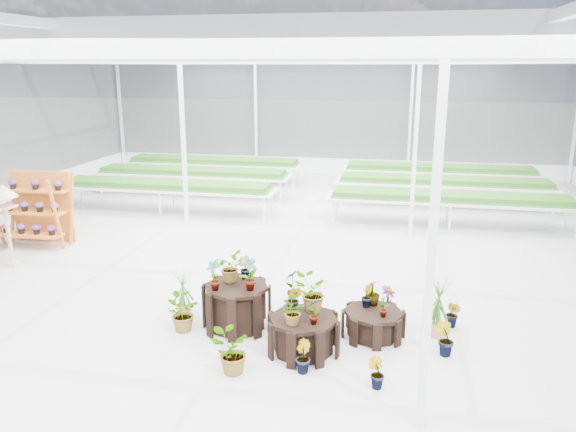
% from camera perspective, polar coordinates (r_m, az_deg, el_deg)
% --- Properties ---
extents(ground_plane, '(24.00, 24.00, 0.00)m').
position_cam_1_polar(ground_plane, '(11.15, -3.10, -6.85)').
color(ground_plane, gray).
rests_on(ground_plane, ground).
extents(greenhouse_shell, '(18.00, 24.00, 4.50)m').
position_cam_1_polar(greenhouse_shell, '(10.52, -3.27, 4.59)').
color(greenhouse_shell, white).
rests_on(greenhouse_shell, ground).
extents(steel_frame, '(18.00, 24.00, 4.50)m').
position_cam_1_polar(steel_frame, '(10.52, -3.27, 4.59)').
color(steel_frame, silver).
rests_on(steel_frame, ground).
extents(nursery_benches, '(16.00, 7.00, 0.84)m').
position_cam_1_polar(nursery_benches, '(17.81, 2.54, 2.92)').
color(nursery_benches, silver).
rests_on(nursery_benches, ground).
extents(plinth_tall, '(1.21, 1.21, 0.73)m').
position_cam_1_polar(plinth_tall, '(9.28, -5.23, -9.13)').
color(plinth_tall, black).
rests_on(plinth_tall, ground).
extents(plinth_mid, '(1.21, 1.21, 0.56)m').
position_cam_1_polar(plinth_mid, '(8.54, 1.56, -11.95)').
color(plinth_mid, black).
rests_on(plinth_mid, ground).
extents(plinth_low, '(1.11, 1.11, 0.43)m').
position_cam_1_polar(plinth_low, '(9.11, 8.64, -10.77)').
color(plinth_low, black).
rests_on(plinth_low, ground).
extents(shelf_rack, '(1.66, 0.92, 1.73)m').
position_cam_1_polar(shelf_rack, '(14.50, -24.42, 0.55)').
color(shelf_rack, '#AD591B').
rests_on(shelf_rack, ground).
extents(bird_table, '(0.54, 0.54, 1.77)m').
position_cam_1_polar(bird_table, '(13.27, -26.62, -0.85)').
color(bird_table, tan).
rests_on(bird_table, ground).
extents(nursery_plants, '(4.84, 3.18, 1.31)m').
position_cam_1_polar(nursery_plants, '(8.91, -0.26, -8.99)').
color(nursery_plants, '#255917').
rests_on(nursery_plants, ground).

